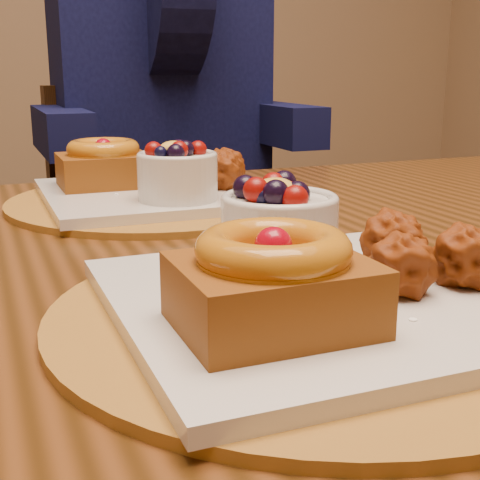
# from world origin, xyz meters

# --- Properties ---
(dining_table) EXTENTS (1.60, 0.90, 0.76)m
(dining_table) POSITION_xyz_m (-0.05, 0.01, 0.68)
(dining_table) COLOR #321C09
(dining_table) RESTS_ON ground
(place_setting_near) EXTENTS (0.38, 0.38, 0.09)m
(place_setting_near) POSITION_xyz_m (-0.05, -0.21, 0.78)
(place_setting_near) COLOR brown
(place_setting_near) RESTS_ON dining_table
(place_setting_far) EXTENTS (0.38, 0.38, 0.09)m
(place_setting_far) POSITION_xyz_m (-0.05, 0.22, 0.78)
(place_setting_far) COLOR brown
(place_setting_far) RESTS_ON dining_table
(chair_far) EXTENTS (0.49, 0.49, 0.89)m
(chair_far) POSITION_xyz_m (0.11, 0.78, 0.49)
(chair_far) COLOR black
(chair_far) RESTS_ON ground
(diner) EXTENTS (0.54, 0.51, 0.88)m
(diner) POSITION_xyz_m (0.12, 0.83, 0.94)
(diner) COLOR black
(diner) RESTS_ON ground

